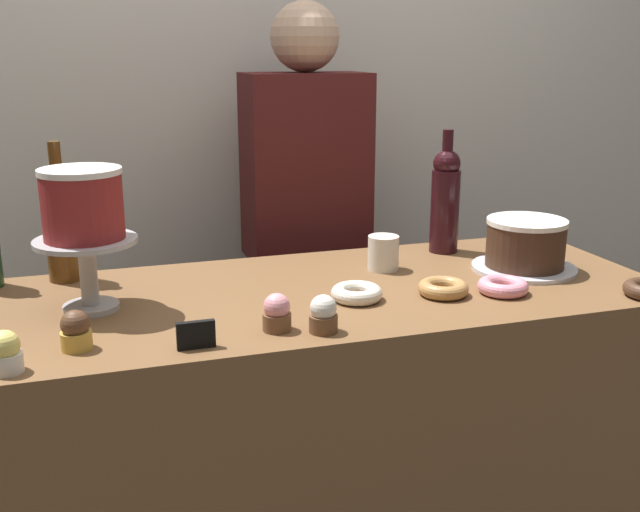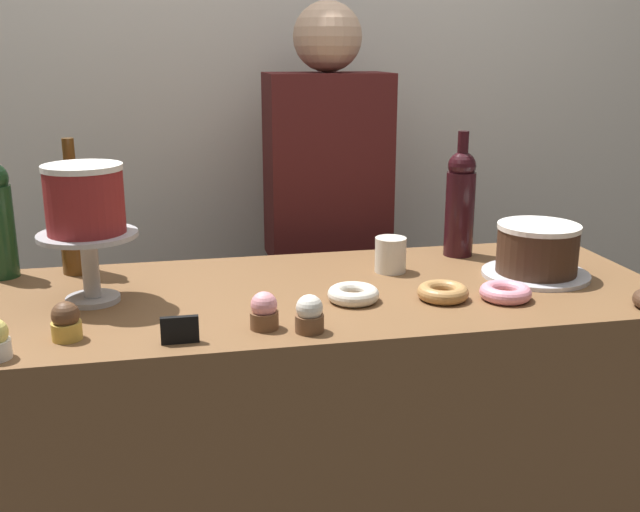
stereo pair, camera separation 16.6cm
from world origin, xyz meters
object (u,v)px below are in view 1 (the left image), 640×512
Objects in this scene: cupcake_vanilla at (323,315)px; price_sign_chalkboard at (196,335)px; chocolate_round_cake at (525,242)px; donut_sugar at (357,293)px; donut_maple at (443,288)px; cupcake_lemon at (5,353)px; cupcake_chocolate at (76,331)px; donut_pink at (503,286)px; wine_bottle_amber at (61,220)px; cake_stand_pedestal at (87,262)px; wine_bottle_dark_red at (445,199)px; cupcake_strawberry at (277,313)px; coffee_cup_ceramic at (383,253)px; barista_figure at (306,258)px; white_layer_cake at (82,204)px.

price_sign_chalkboard is at bearing -178.06° from cupcake_vanilla.
donut_sugar is at bearing -168.70° from chocolate_round_cake.
cupcake_lemon is at bearing -170.79° from donut_maple.
cupcake_chocolate is 0.59m from donut_sugar.
chocolate_round_cake is 0.22m from donut_pink.
wine_bottle_amber is at bearing 154.77° from donut_maple.
cake_stand_pedestal is at bearing -77.61° from wine_bottle_amber.
wine_bottle_dark_red is 4.38× the size of cupcake_strawberry.
coffee_cup_ceramic is at bearing 102.72° from donut_maple.
barista_figure is at bearing 61.61° from price_sign_chalkboard.
cupcake_vanilla is 0.05× the size of barista_figure.
cake_stand_pedestal reaches higher than price_sign_chalkboard.
cupcake_vanilla reaches higher than price_sign_chalkboard.
cupcake_vanilla reaches higher than donut_pink.
coffee_cup_ceramic is at bearing -11.39° from wine_bottle_amber.
chocolate_round_cake is 2.60× the size of cupcake_strawberry.
white_layer_cake is at bearing 0.00° from cake_stand_pedestal.
donut_maple is at bearing -156.54° from chocolate_round_cake.
wine_bottle_amber is at bearing 102.39° from white_layer_cake.
wine_bottle_dark_red is 0.40m from donut_maple.
cupcake_chocolate is 0.91m from donut_pink.
chocolate_round_cake reaches higher than coffee_cup_ceramic.
cupcake_vanilla is 0.66× the size of donut_sugar.
wine_bottle_dark_red is at bearing 12.12° from white_layer_cake.
cupcake_strawberry and cupcake_lemon have the same top height.
donut_pink is at bearing -95.70° from wine_bottle_dark_red.
cupcake_lemon is 0.66× the size of donut_maple.
cupcake_lemon reaches higher than donut_sugar.
wine_bottle_amber is at bearing 129.90° from cupcake_strawberry.
barista_figure reaches higher than cupcake_vanilla.
cupcake_strawberry is (-0.57, -0.43, -0.11)m from wine_bottle_dark_red.
chocolate_round_cake reaches higher than donut_sugar.
wine_bottle_dark_red is at bearing 26.66° from coffee_cup_ceramic.
cupcake_chocolate is 0.66× the size of donut_maple.
wine_bottle_dark_red is 0.20× the size of barista_figure.
chocolate_round_cake is at bearing 17.03° from price_sign_chalkboard.
cupcake_chocolate is (-0.94, -0.41, -0.11)m from wine_bottle_dark_red.
white_layer_cake is 0.60m from donut_sugar.
wine_bottle_dark_red is (-0.11, 0.21, 0.08)m from chocolate_round_cake.
wine_bottle_amber reaches higher than chocolate_round_cake.
price_sign_chalkboard is (0.18, -0.28, -0.20)m from white_layer_cake.
price_sign_chalkboard is at bearing -144.87° from coffee_cup_ceramic.
white_layer_cake is 1.03m from chocolate_round_cake.
cupcake_lemon and cupcake_vanilla have the same top height.
donut_pink is (0.45, 0.10, -0.02)m from cupcake_vanilla.
wine_bottle_amber is at bearing 168.61° from coffee_cup_ceramic.
cupcake_vanilla and cupcake_chocolate have the same top height.
barista_figure is (0.22, 0.85, -0.14)m from cupcake_vanilla.
wine_bottle_dark_red is 3.83× the size of coffee_cup_ceramic.
cake_stand_pedestal is at bearing 169.17° from donut_pink.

